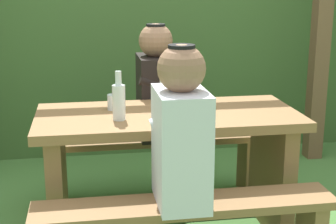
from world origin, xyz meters
name	(u,v)px	position (x,y,z in m)	size (l,w,h in m)	color
hedge_backdrop	(133,34)	(0.00, 1.89, 0.94)	(6.40, 0.96, 1.87)	#3D602C
pergola_post_right	(322,20)	(1.37, 1.09, 1.10)	(0.12, 0.12, 2.21)	brown
picnic_table	(168,153)	(0.00, 0.00, 0.49)	(1.40, 0.64, 0.71)	olive
bench_far	(155,154)	(0.00, 0.50, 0.31)	(1.40, 0.24, 0.43)	olive
person_white_shirt	(181,132)	(-0.02, -0.50, 0.76)	(0.25, 0.35, 0.72)	silver
person_black_coat	(156,86)	(0.01, 0.50, 0.76)	(0.25, 0.35, 0.72)	black
drinking_glass	(114,102)	(-0.28, 0.11, 0.76)	(0.07, 0.07, 0.08)	silver
bottle_left	(165,94)	(-0.01, 0.06, 0.80)	(0.06, 0.06, 0.22)	silver
bottle_right	(119,101)	(-0.27, -0.10, 0.81)	(0.07, 0.07, 0.25)	silver
cell_phone	(202,106)	(0.21, 0.09, 0.72)	(0.07, 0.14, 0.01)	black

